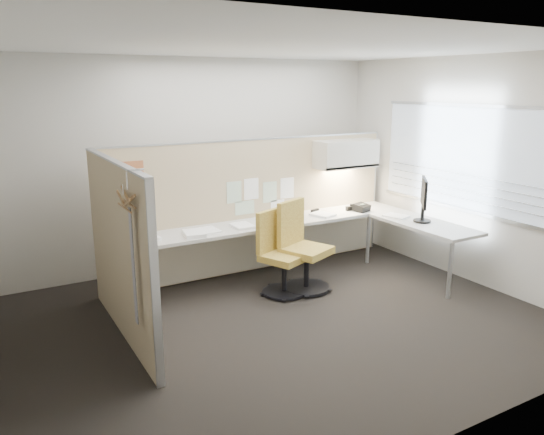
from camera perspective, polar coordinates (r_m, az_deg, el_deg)
floor at (r=5.75m, az=0.77°, el=-11.12°), size 5.50×4.50×0.01m
ceiling at (r=5.22m, az=0.88°, el=18.05°), size 5.50×4.50×0.01m
wall_back at (r=7.30m, az=-8.27°, el=5.73°), size 5.50×0.02×2.80m
wall_front at (r=3.62m, az=19.35°, el=-3.53°), size 5.50×0.02×2.80m
wall_right at (r=7.10m, az=20.36°, el=4.75°), size 0.02×4.50×2.80m
window_pane at (r=7.06m, az=20.33°, el=5.94°), size 0.01×2.80×1.30m
partition_back at (r=7.05m, az=-1.99°, el=1.22°), size 4.10×0.06×1.75m
partition_left at (r=5.34m, az=-16.04°, el=-3.57°), size 0.06×2.20×1.75m
desk at (r=6.90m, az=2.67°, el=-1.40°), size 4.00×2.07×0.73m
overhead_bin at (r=7.49m, az=7.97°, el=6.79°), size 0.90×0.36×0.38m
task_light_strip at (r=7.51m, az=7.91°, el=5.20°), size 0.60×0.06×0.02m
pinned_papers at (r=7.02m, az=-1.30°, el=2.49°), size 1.01×0.00×0.47m
poster at (r=6.33m, az=-14.82°, el=4.31°), size 0.28×0.00×0.35m
chair_left at (r=6.32m, az=0.78°, el=-4.17°), size 0.61×0.62×0.99m
chair_right at (r=6.45m, az=3.16°, el=-3.46°), size 0.66×0.67×1.08m
monitor at (r=7.01m, az=16.01°, el=2.10°), size 0.37×0.42×0.56m
phone at (r=7.48m, az=9.56°, el=1.05°), size 0.25×0.24×0.12m
stapler at (r=7.32m, az=4.64°, el=0.71°), size 0.15×0.08×0.05m
tape_dispenser at (r=7.50m, az=8.35°, el=0.97°), size 0.11×0.07×0.06m
coat_hook at (r=4.50m, az=-15.24°, el=0.43°), size 0.18×0.44×1.32m
paper_stack_0 at (r=6.23m, az=-13.30°, el=-2.11°), size 0.26×0.32×0.03m
paper_stack_1 at (r=6.43m, az=-6.88°, el=-1.38°), size 0.24×0.31×0.02m
paper_stack_2 at (r=6.56m, az=-3.22°, el=-0.92°), size 0.23×0.30×0.03m
paper_stack_3 at (r=6.98m, az=1.33°, el=-0.08°), size 0.26×0.32×0.01m
paper_stack_4 at (r=7.16m, az=5.47°, el=0.31°), size 0.31×0.35×0.03m
paper_stack_5 at (r=7.26m, az=13.21°, el=0.15°), size 0.31×0.35×0.02m
paper_stack_6 at (r=6.25m, az=-8.38°, el=-1.74°), size 0.28×0.33×0.05m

